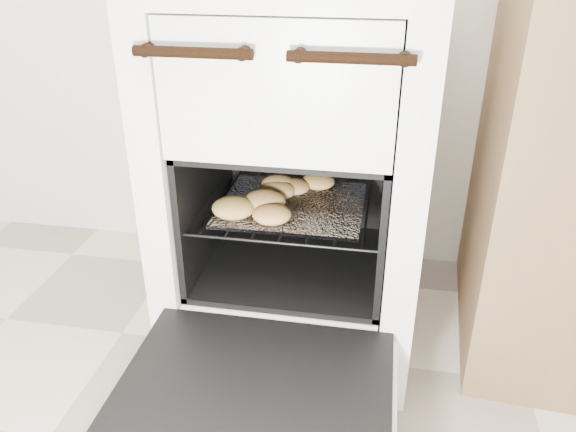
% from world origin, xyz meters
% --- Properties ---
extents(stove, '(0.56, 0.63, 0.86)m').
position_xyz_m(stove, '(0.10, 1.19, 0.42)').
color(stove, silver).
rests_on(stove, ground).
extents(oven_door, '(0.51, 0.39, 0.04)m').
position_xyz_m(oven_door, '(0.10, 0.71, 0.19)').
color(oven_door, black).
rests_on(oven_door, stove).
extents(oven_rack, '(0.41, 0.39, 0.01)m').
position_xyz_m(oven_rack, '(0.10, 1.12, 0.37)').
color(oven_rack, black).
rests_on(oven_rack, stove).
extents(foil_sheet, '(0.32, 0.28, 0.01)m').
position_xyz_m(foil_sheet, '(0.10, 1.11, 0.38)').
color(foil_sheet, silver).
rests_on(foil_sheet, oven_rack).
extents(baked_rolls, '(0.28, 0.31, 0.04)m').
position_xyz_m(baked_rolls, '(0.06, 1.10, 0.40)').
color(baked_rolls, tan).
rests_on(baked_rolls, foil_sheet).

